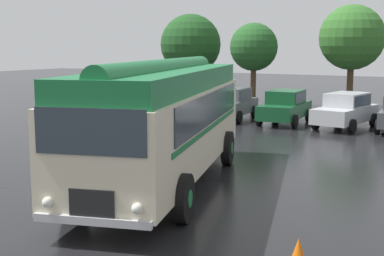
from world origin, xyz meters
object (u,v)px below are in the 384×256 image
car_mid_right (346,110)px  car_near_left (232,103)px  vintage_bus (164,117)px  traffic_cone (298,253)px  car_mid_left (285,107)px  box_van (191,92)px

car_mid_right → car_near_left: bearing=179.3°
car_near_left → car_mid_right: 6.05m
vintage_bus → traffic_cone: vintage_bus is taller
vintage_bus → car_mid_left: 13.27m
vintage_bus → car_mid_right: bearing=82.9°
car_mid_right → traffic_cone: 17.17m
vintage_bus → car_mid_left: (-1.40, 13.15, -1.05)m
car_near_left → car_mid_right: same height
car_mid_right → box_van: 8.44m
vintage_bus → car_near_left: bearing=108.5°
car_near_left → box_van: (-2.37, -0.26, 0.52)m
car_mid_left → box_van: bearing=-178.0°
vintage_bus → box_van: (-6.79, 12.96, -0.53)m
vintage_bus → car_near_left: vintage_bus is taller
car_mid_left → car_mid_right: (3.03, -0.00, 0.00)m
car_mid_right → traffic_cone: (3.52, -16.80, -0.57)m
vintage_bus → car_mid_right: size_ratio=2.35×
car_mid_left → traffic_cone: car_mid_left is taller
traffic_cone → car_near_left: bearing=119.6°
box_van → traffic_cone: size_ratio=10.54×
box_van → traffic_cone: bearing=-54.3°
traffic_cone → car_mid_left: bearing=111.3°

